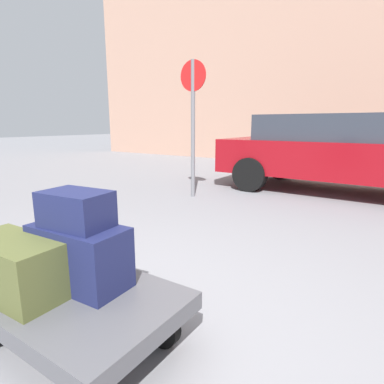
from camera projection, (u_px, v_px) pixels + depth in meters
name	position (u px, v px, depth m)	size (l,w,h in m)	color
ground_plane	(78.00, 344.00, 1.85)	(60.00, 60.00, 0.00)	gray
luggage_cart	(74.00, 302.00, 1.79)	(1.22, 0.78, 0.34)	#4C4C51
duffel_bag_navy_front_right	(80.00, 255.00, 1.82)	(0.57, 0.29, 0.35)	#191E47
duffel_bag_olive_rear_left	(15.00, 267.00, 1.72)	(0.60, 0.30, 0.31)	#4C5128
duffel_bag_navy_topmost_pile	(76.00, 209.00, 1.76)	(0.38, 0.25, 0.20)	#191E47
parked_car	(338.00, 151.00, 5.83)	(4.32, 1.97, 1.42)	maroon
no_parking_sign	(193.00, 114.00, 5.32)	(0.50, 0.07, 2.28)	slate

